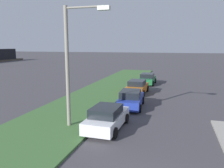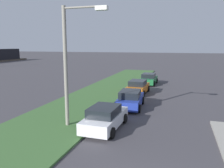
% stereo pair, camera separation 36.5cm
% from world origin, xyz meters
% --- Properties ---
extents(grass_median, '(60.00, 6.00, 0.12)m').
position_xyz_m(grass_median, '(10.00, 7.25, 0.06)').
color(grass_median, '#3D6633').
rests_on(grass_median, ground).
extents(parked_car_white, '(4.35, 2.11, 1.47)m').
position_xyz_m(parked_car_white, '(6.91, 3.55, 0.72)').
color(parked_car_white, silver).
rests_on(parked_car_white, ground).
extents(parked_car_blue, '(4.40, 2.22, 1.47)m').
position_xyz_m(parked_car_blue, '(12.19, 3.10, 0.72)').
color(parked_car_blue, '#23389E').
rests_on(parked_car_blue, ground).
extents(parked_car_orange, '(4.35, 2.12, 1.47)m').
position_xyz_m(parked_car_orange, '(17.88, 3.53, 0.72)').
color(parked_car_orange, orange).
rests_on(parked_car_orange, ground).
extents(parked_car_green, '(4.34, 2.09, 1.47)m').
position_xyz_m(parked_car_green, '(24.12, 3.22, 0.72)').
color(parked_car_green, '#1E6B38').
rests_on(parked_car_green, ground).
extents(streetlight, '(0.36, 2.87, 7.50)m').
position_xyz_m(streetlight, '(6.55, 5.63, 4.39)').
color(streetlight, gray).
rests_on(streetlight, ground).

